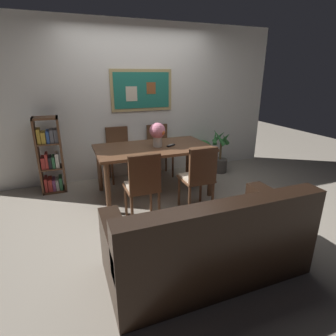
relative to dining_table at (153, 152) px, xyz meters
name	(u,v)px	position (x,y,z in m)	size (l,w,h in m)	color
ground_plane	(167,205)	(0.05, -0.46, -0.66)	(12.00, 12.00, 0.00)	gray
wall_back_with_painting	(138,102)	(0.05, 0.99, 0.64)	(5.20, 0.14, 2.60)	silver
dining_table	(153,152)	(0.00, 0.00, 0.00)	(1.69, 0.95, 0.75)	brown
dining_chair_far_right	(159,146)	(0.36, 0.77, -0.12)	(0.40, 0.41, 0.91)	brown
dining_chair_near_right	(199,174)	(0.37, -0.78, -0.12)	(0.40, 0.41, 0.91)	brown
dining_chair_near_left	(143,182)	(-0.40, -0.79, -0.12)	(0.40, 0.41, 0.91)	brown
dining_chair_far_left	(119,149)	(-0.37, 0.81, -0.12)	(0.40, 0.41, 0.91)	brown
leather_couch	(208,244)	(-0.11, -1.89, -0.35)	(1.80, 0.84, 0.84)	black
bookshelf	(50,158)	(-1.46, 0.65, -0.11)	(0.36, 0.28, 1.18)	brown
potted_ivy	(203,152)	(1.27, 0.78, -0.33)	(0.35, 0.35, 0.59)	brown
potted_palm	(220,157)	(1.46, 0.47, -0.36)	(0.38, 0.40, 0.85)	#4C4742
flower_vase	(158,132)	(0.06, -0.02, 0.30)	(0.23, 0.23, 0.36)	beige
tv_remote	(171,145)	(0.26, -0.06, 0.10)	(0.16, 0.12, 0.02)	black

